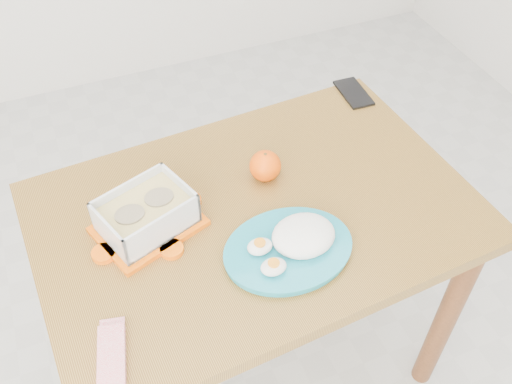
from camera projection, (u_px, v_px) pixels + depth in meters
name	position (u px, v px, depth m)	size (l,w,h in m)	color
ground	(261.00, 344.00, 1.95)	(3.50, 3.50, 0.00)	#B7B7B2
dining_table	(256.00, 240.00, 1.46)	(1.09, 0.76, 0.75)	olive
food_container	(146.00, 214.00, 1.30)	(0.28, 0.24, 0.10)	#FF6407
orange_fruit	(265.00, 166.00, 1.42)	(0.08, 0.08, 0.08)	#FF5E05
rice_plate	(293.00, 243.00, 1.27)	(0.30, 0.30, 0.08)	teal
candy_bar	(112.00, 376.00, 1.07)	(0.21, 0.05, 0.02)	red
smartphone	(354.00, 93.00, 1.69)	(0.07, 0.14, 0.01)	black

